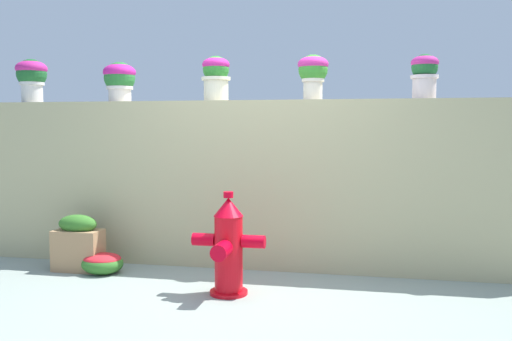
% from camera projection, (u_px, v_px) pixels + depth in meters
% --- Properties ---
extents(ground_plane, '(24.00, 24.00, 0.00)m').
position_uv_depth(ground_plane, '(235.00, 302.00, 4.37)').
color(ground_plane, gray).
extents(stone_wall, '(5.76, 0.41, 1.64)m').
position_uv_depth(stone_wall, '(263.00, 184.00, 5.45)').
color(stone_wall, tan).
rests_on(stone_wall, ground).
extents(potted_plant_0, '(0.33, 0.33, 0.47)m').
position_uv_depth(potted_plant_0, '(32.00, 76.00, 5.88)').
color(potted_plant_0, silver).
rests_on(potted_plant_0, stone_wall).
extents(potted_plant_1, '(0.33, 0.33, 0.41)m').
position_uv_depth(potted_plant_1, '(120.00, 79.00, 5.68)').
color(potted_plant_1, silver).
rests_on(potted_plant_1, stone_wall).
extents(potted_plant_2, '(0.29, 0.29, 0.45)m').
position_uv_depth(potted_plant_2, '(216.00, 75.00, 5.47)').
color(potted_plant_2, beige).
rests_on(potted_plant_2, stone_wall).
extents(potted_plant_3, '(0.30, 0.30, 0.43)m').
position_uv_depth(potted_plant_3, '(313.00, 71.00, 5.25)').
color(potted_plant_3, beige).
rests_on(potted_plant_3, stone_wall).
extents(potted_plant_4, '(0.25, 0.25, 0.42)m').
position_uv_depth(potted_plant_4, '(425.00, 73.00, 5.07)').
color(potted_plant_4, silver).
rests_on(potted_plant_4, stone_wall).
extents(fire_hydrant, '(0.61, 0.48, 0.86)m').
position_uv_depth(fire_hydrant, '(228.00, 248.00, 4.53)').
color(fire_hydrant, red).
rests_on(fire_hydrant, ground).
extents(flower_bush_left, '(0.40, 0.36, 0.20)m').
position_uv_depth(flower_bush_left, '(102.00, 262.00, 5.22)').
color(flower_bush_left, '#337028').
rests_on(flower_bush_left, ground).
extents(planter_box, '(0.46, 0.25, 0.54)m').
position_uv_depth(planter_box, '(78.00, 244.00, 5.31)').
color(planter_box, '#A27B54').
rests_on(planter_box, ground).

